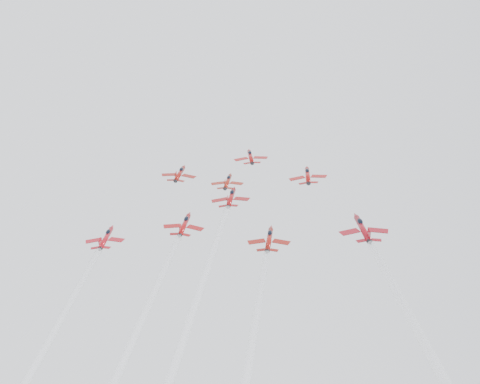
{
  "coord_description": "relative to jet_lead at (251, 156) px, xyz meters",
  "views": [
    {
      "loc": [
        5.24,
        -128.93,
        151.38
      ],
      "look_at": [
        0.0,
        2.0,
        168.19
      ],
      "focal_mm": 40.0,
      "sensor_mm": 36.0,
      "label": 1
    }
  ],
  "objects": [
    {
      "name": "jet_row2_right",
      "position": [
        15.58,
        -13.37,
        -7.84
      ],
      "size": [
        10.26,
        13.13,
        8.33
      ],
      "rotation": [
        0.53,
        -0.07,
        -0.09
      ],
      "color": "#AD1110"
    },
    {
      "name": "jet_rear_left",
      "position": [
        -13.89,
        -76.73,
        -45.06
      ],
      "size": [
        9.11,
        85.88,
        51.03
      ],
      "rotation": [
        0.53,
        0.08,
        -0.03
      ],
      "color": "#A50F10"
    },
    {
      "name": "jet_lead",
      "position": [
        0.0,
        0.0,
        0.0
      ],
      "size": [
        10.15,
        12.99,
        8.24
      ],
      "rotation": [
        0.53,
        -0.09,
        0.07
      ],
      "color": "#AB1010"
    },
    {
      "name": "jet_row2_left",
      "position": [
        -19.3,
        -11.72,
        -6.88
      ],
      "size": [
        9.67,
        12.38,
        7.86
      ],
      "rotation": [
        0.53,
        0.09,
        -0.04
      ],
      "color": "maroon"
    },
    {
      "name": "jet_center",
      "position": [
        -4.34,
        -66.2,
        -38.89
      ],
      "size": [
        9.66,
        91.06,
        54.11
      ],
      "rotation": [
        0.53,
        -0.03,
        -0.12
      ],
      "color": "#9D0E11"
    },
    {
      "name": "jet_row2_center",
      "position": [
        -5.75,
        -16.9,
        -9.92
      ],
      "size": [
        8.71,
        11.15,
        7.08
      ],
      "rotation": [
        0.53,
        0.02,
        -0.09
      ],
      "color": "maroon"
    },
    {
      "name": "jet_rear_farleft",
      "position": [
        -29.7,
        -78.96,
        -46.37
      ],
      "size": [
        8.38,
        79.03,
        46.96
      ],
      "rotation": [
        0.53,
        -0.03,
        -0.02
      ],
      "color": "#B3111C"
    }
  ]
}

